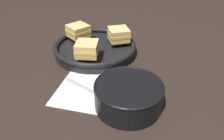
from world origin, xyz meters
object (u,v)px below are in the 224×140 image
(soup_bowl, at_px, (128,94))
(sandwich_near_left, at_px, (118,34))
(sandwich_far_left, at_px, (87,49))
(sandwich_near_right, at_px, (78,31))
(spoon, at_px, (98,94))
(skillet, at_px, (95,48))

(soup_bowl, relative_size, sandwich_near_left, 1.79)
(sandwich_near_left, relative_size, sandwich_far_left, 1.15)
(sandwich_near_right, bearing_deg, sandwich_far_left, -54.94)
(spoon, bearing_deg, sandwich_near_left, 114.93)
(soup_bowl, bearing_deg, sandwich_near_left, 110.80)
(sandwich_far_left, bearing_deg, skillet, 95.06)
(sandwich_near_right, height_order, sandwich_far_left, same)
(spoon, relative_size, sandwich_near_left, 1.72)
(soup_bowl, distance_m, sandwich_near_left, 0.32)
(spoon, bearing_deg, skillet, 132.74)
(spoon, height_order, sandwich_near_left, sandwich_near_left)
(soup_bowl, height_order, sandwich_near_right, sandwich_near_right)
(soup_bowl, relative_size, sandwich_near_right, 1.77)
(soup_bowl, xyz_separation_m, sandwich_near_left, (-0.11, 0.30, 0.03))
(soup_bowl, relative_size, sandwich_far_left, 2.06)
(skillet, relative_size, sandwich_near_left, 3.04)
(spoon, distance_m, sandwich_far_left, 0.18)
(soup_bowl, relative_size, spoon, 1.04)
(skillet, bearing_deg, sandwich_near_left, 35.06)
(skillet, distance_m, sandwich_near_left, 0.10)
(spoon, relative_size, skillet, 0.57)
(sandwich_near_left, bearing_deg, sandwich_near_right, -174.94)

